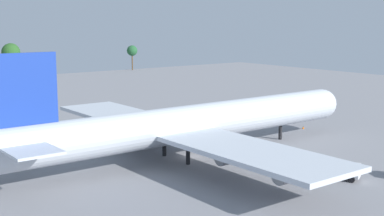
# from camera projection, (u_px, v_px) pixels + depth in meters

# --- Properties ---
(ground_plane) EXTENTS (293.36, 293.36, 0.00)m
(ground_plane) POSITION_uv_depth(u_px,v_px,m) (192.00, 157.00, 89.36)
(ground_plane) COLOR gray
(cargo_airplane) EXTENTS (73.34, 65.91, 18.65)m
(cargo_airplane) POSITION_uv_depth(u_px,v_px,m) (189.00, 124.00, 88.09)
(cargo_airplane) COLOR silver
(cargo_airplane) RESTS_ON ground_plane
(pushback_tractor) EXTENTS (3.98, 5.26, 2.50)m
(pushback_tractor) POSITION_uv_depth(u_px,v_px,m) (345.00, 171.00, 76.25)
(pushback_tractor) COLOR silver
(pushback_tractor) RESTS_ON ground_plane
(safety_cone_nose) EXTENTS (0.46, 0.46, 0.65)m
(safety_cone_nose) POSITION_uv_depth(u_px,v_px,m) (303.00, 127.00, 112.23)
(safety_cone_nose) COLOR orange
(safety_cone_nose) RESTS_ON ground_plane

